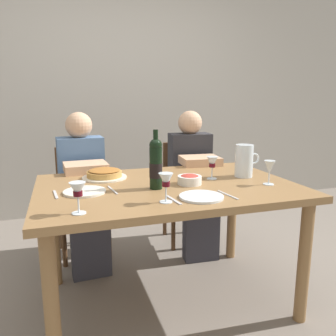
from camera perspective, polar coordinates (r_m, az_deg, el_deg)
name	(u,v)px	position (r m, az deg, el deg)	size (l,w,h in m)	color
ground_plane	(167,300)	(2.31, -0.10, -21.36)	(8.00, 8.00, 0.00)	slate
back_wall	(114,85)	(3.82, -9.15, 13.67)	(8.00, 0.10, 2.80)	#B2ADA3
dining_table	(167,199)	(2.02, -0.11, -5.32)	(1.50, 1.00, 0.76)	olive
wine_bottle	(156,164)	(1.88, -2.08, 0.72)	(0.07, 0.07, 0.33)	black
water_pitcher	(244,163)	(2.23, 12.74, 0.89)	(0.17, 0.12, 0.21)	silver
baked_tart	(104,174)	(2.19, -10.71, -0.98)	(0.28, 0.28, 0.06)	silver
salad_bowl	(190,179)	(2.00, 3.67, -1.89)	(0.14, 0.14, 0.06)	white
wine_glass_left_diner	(269,168)	(2.06, 16.78, 0.01)	(0.07, 0.07, 0.14)	silver
wine_glass_right_diner	(212,163)	(2.13, 7.48, 0.81)	(0.07, 0.07, 0.14)	silver
wine_glass_centre	(78,191)	(1.53, -15.02, -3.76)	(0.07, 0.07, 0.14)	silver
wine_glass_spare	(166,181)	(1.64, -0.35, -2.29)	(0.07, 0.07, 0.15)	silver
dinner_plate_left_setting	(85,192)	(1.88, -13.89, -3.89)	(0.23, 0.23, 0.01)	silver
dinner_plate_right_setting	(201,197)	(1.74, 5.67, -4.84)	(0.23, 0.23, 0.01)	silver
fork_left_setting	(56,195)	(1.88, -18.46, -4.28)	(0.16, 0.01, 0.01)	silver
knife_left_setting	(113,190)	(1.90, -9.36, -3.68)	(0.18, 0.01, 0.01)	silver
knife_right_setting	(228,195)	(1.81, 10.05, -4.49)	(0.18, 0.01, 0.01)	silver
spoon_right_setting	(174,200)	(1.69, 0.97, -5.42)	(0.16, 0.01, 0.01)	silver
chair_left	(81,193)	(2.87, -14.48, -4.13)	(0.42, 0.42, 0.87)	brown
diner_left	(84,186)	(2.61, -14.04, -2.95)	(0.35, 0.52, 1.16)	#4C6B93
chair_right	(185,185)	(3.04, 2.91, -2.83)	(0.43, 0.43, 0.87)	brown
diner_right	(193,178)	(2.80, 4.31, -1.64)	(0.36, 0.52, 1.16)	#2D2D33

